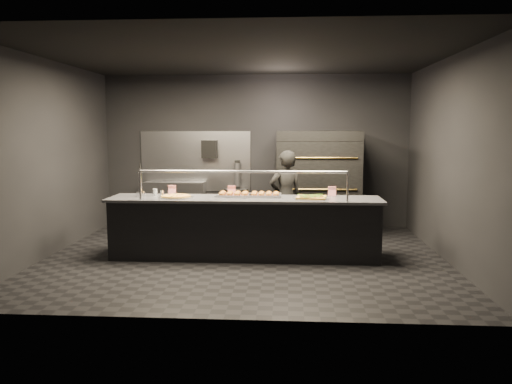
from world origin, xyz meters
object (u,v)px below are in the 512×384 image
(square_pizza, at_px, (311,198))
(towel_dispenser, at_px, (210,149))
(slider_tray_b, at_px, (265,195))
(beer_tap, at_px, (141,187))
(service_counter, at_px, (244,227))
(trash_bin, at_px, (236,209))
(round_pizza, at_px, (176,196))
(pizza_oven, at_px, (317,182))
(worker, at_px, (286,198))
(slider_tray_a, at_px, (234,194))
(prep_shelf, at_px, (175,204))
(fire_extinguisher, at_px, (237,174))

(square_pizza, bearing_deg, towel_dispenser, 127.95)
(slider_tray_b, bearing_deg, beer_tap, -177.12)
(square_pizza, bearing_deg, service_counter, 177.27)
(beer_tap, height_order, trash_bin, beer_tap)
(round_pizza, relative_size, square_pizza, 0.96)
(pizza_oven, relative_size, worker, 1.20)
(worker, bearing_deg, round_pizza, 7.72)
(towel_dispenser, height_order, slider_tray_a, towel_dispenser)
(prep_shelf, relative_size, worker, 0.75)
(worker, bearing_deg, prep_shelf, -54.62)
(beer_tap, distance_m, square_pizza, 2.61)
(prep_shelf, distance_m, beer_tap, 2.36)
(round_pizza, bearing_deg, beer_tap, 172.43)
(prep_shelf, bearing_deg, beer_tap, -90.00)
(trash_bin, bearing_deg, worker, -52.50)
(round_pizza, bearing_deg, pizza_oven, 40.72)
(service_counter, bearing_deg, round_pizza, -178.58)
(fire_extinguisher, bearing_deg, service_counter, -81.70)
(service_counter, height_order, slider_tray_b, service_counter)
(worker, bearing_deg, square_pizza, 88.15)
(prep_shelf, bearing_deg, square_pizza, -42.31)
(pizza_oven, relative_size, square_pizza, 3.54)
(fire_extinguisher, bearing_deg, pizza_oven, -17.89)
(trash_bin, relative_size, worker, 0.49)
(slider_tray_a, bearing_deg, pizza_oven, 52.14)
(beer_tap, relative_size, slider_tray_a, 0.93)
(service_counter, relative_size, round_pizza, 7.94)
(pizza_oven, height_order, prep_shelf, pizza_oven)
(trash_bin, bearing_deg, square_pizza, -59.09)
(beer_tap, bearing_deg, worker, 22.25)
(fire_extinguisher, distance_m, square_pizza, 2.80)
(slider_tray_b, height_order, worker, worker)
(towel_dispenser, distance_m, round_pizza, 2.50)
(prep_shelf, bearing_deg, service_counter, -55.41)
(prep_shelf, height_order, slider_tray_a, slider_tray_a)
(fire_extinguisher, xyz_separation_m, beer_tap, (-1.25, -2.35, 0.01))
(towel_dispenser, xyz_separation_m, slider_tray_a, (0.72, -2.26, -0.60))
(pizza_oven, distance_m, round_pizza, 2.95)
(pizza_oven, relative_size, slider_tray_a, 3.32)
(slider_tray_a, xyz_separation_m, slider_tray_b, (0.48, 0.01, -0.00))
(prep_shelf, distance_m, worker, 2.62)
(square_pizza, bearing_deg, fire_extinguisher, 118.91)
(service_counter, height_order, towel_dispenser, towel_dispenser)
(prep_shelf, bearing_deg, slider_tray_a, -56.95)
(square_pizza, bearing_deg, beer_tap, 177.87)
(service_counter, distance_m, slider_tray_a, 0.53)
(fire_extinguisher, height_order, slider_tray_a, fire_extinguisher)
(pizza_oven, height_order, towel_dispenser, pizza_oven)
(round_pizza, bearing_deg, fire_extinguisher, 74.18)
(trash_bin, bearing_deg, service_counter, -80.88)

